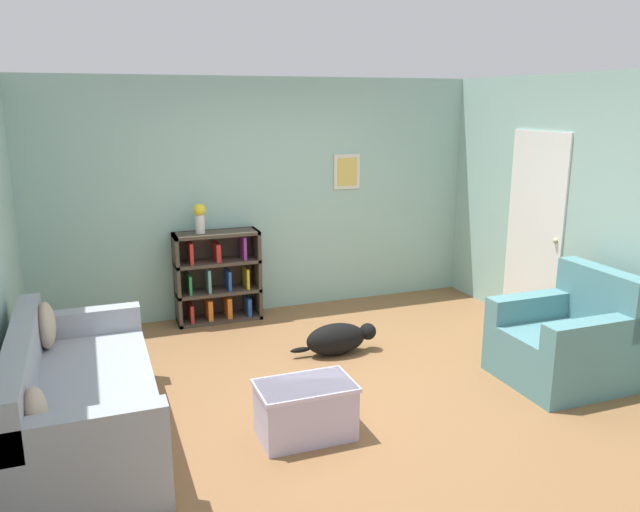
{
  "coord_description": "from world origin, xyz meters",
  "views": [
    {
      "loc": [
        -1.82,
        -4.45,
        2.34
      ],
      "look_at": [
        0.0,
        0.4,
        1.05
      ],
      "focal_mm": 35.0,
      "sensor_mm": 36.0,
      "label": 1
    }
  ],
  "objects_px": {
    "recliner_chair": "(567,342)",
    "dog": "(338,339)",
    "coffee_table": "(305,408)",
    "vase": "(200,217)",
    "bookshelf": "(217,278)",
    "couch": "(79,401)"
  },
  "relations": [
    {
      "from": "recliner_chair",
      "to": "dog",
      "type": "height_order",
      "value": "recliner_chair"
    },
    {
      "from": "coffee_table",
      "to": "dog",
      "type": "height_order",
      "value": "coffee_table"
    },
    {
      "from": "vase",
      "to": "bookshelf",
      "type": "bearing_deg",
      "value": 7.46
    },
    {
      "from": "dog",
      "to": "vase",
      "type": "height_order",
      "value": "vase"
    },
    {
      "from": "dog",
      "to": "vase",
      "type": "xyz_separation_m",
      "value": [
        -1.03,
        1.34,
        1.01
      ]
    },
    {
      "from": "couch",
      "to": "bookshelf",
      "type": "distance_m",
      "value": 2.63
    },
    {
      "from": "coffee_table",
      "to": "vase",
      "type": "distance_m",
      "value": 2.83
    },
    {
      "from": "recliner_chair",
      "to": "coffee_table",
      "type": "distance_m",
      "value": 2.41
    },
    {
      "from": "recliner_chair",
      "to": "vase",
      "type": "bearing_deg",
      "value": 136.21
    },
    {
      "from": "couch",
      "to": "dog",
      "type": "relative_size",
      "value": 2.36
    },
    {
      "from": "coffee_table",
      "to": "dog",
      "type": "relative_size",
      "value": 0.81
    },
    {
      "from": "bookshelf",
      "to": "vase",
      "type": "height_order",
      "value": "vase"
    },
    {
      "from": "bookshelf",
      "to": "coffee_table",
      "type": "bearing_deg",
      "value": -88.29
    },
    {
      "from": "bookshelf",
      "to": "coffee_table",
      "type": "relative_size",
      "value": 1.43
    },
    {
      "from": "bookshelf",
      "to": "vase",
      "type": "bearing_deg",
      "value": -172.54
    },
    {
      "from": "couch",
      "to": "recliner_chair",
      "type": "xyz_separation_m",
      "value": [
        3.91,
        -0.36,
        0.03
      ]
    },
    {
      "from": "couch",
      "to": "vase",
      "type": "height_order",
      "value": "vase"
    },
    {
      "from": "dog",
      "to": "recliner_chair",
      "type": "bearing_deg",
      "value": -36.44
    },
    {
      "from": "recliner_chair",
      "to": "coffee_table",
      "type": "bearing_deg",
      "value": -177.35
    },
    {
      "from": "couch",
      "to": "vase",
      "type": "relative_size",
      "value": 6.39
    },
    {
      "from": "dog",
      "to": "bookshelf",
      "type": "bearing_deg",
      "value": 122.33
    },
    {
      "from": "couch",
      "to": "coffee_table",
      "type": "relative_size",
      "value": 2.93
    }
  ]
}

